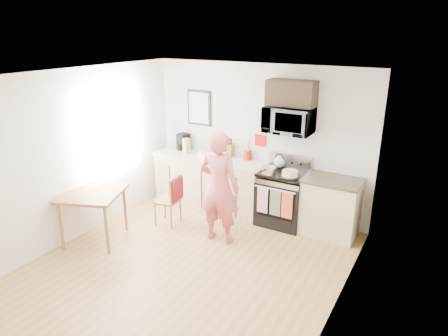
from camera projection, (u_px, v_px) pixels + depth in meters
The scene contains 28 objects.
floor at pixel (184, 269), 5.48m from camera, with size 4.60×4.60×0.00m, color olive.
back_wall at pixel (258, 140), 6.93m from camera, with size 4.00×0.04×2.60m, color silver.
front_wall at pixel (10, 272), 3.17m from camera, with size 4.00×0.04×2.60m, color silver.
left_wall at pixel (72, 157), 5.99m from camera, with size 0.04×4.60×2.60m, color silver.
right_wall at pixel (338, 216), 4.11m from camera, with size 0.04×4.60×2.60m, color silver.
ceiling at pixel (176, 77), 4.62m from camera, with size 4.00×4.60×0.04m, color white.
window at pixel (111, 130), 6.55m from camera, with size 0.06×1.40×1.50m.
cabinet_left at pixel (210, 182), 7.34m from camera, with size 2.10×0.60×0.90m, color #D5C189.
countertop_left at pixel (210, 158), 7.19m from camera, with size 2.14×0.64×0.04m, color beige.
cabinet_right at pixel (330, 208), 6.29m from camera, with size 0.84×0.60×0.90m, color #D5C189.
countertop_right at pixel (333, 180), 6.13m from camera, with size 0.88×0.64×0.04m, color black.
range at pixel (282, 199), 6.65m from camera, with size 0.76×0.70×1.16m.
microwave at pixel (289, 120), 6.30m from camera, with size 0.76×0.51×0.42m, color silver.
upper_cabinet at pixel (292, 93), 6.20m from camera, with size 0.76×0.35×0.40m, color black.
wall_art at pixel (199, 108), 7.33m from camera, with size 0.50×0.04×0.65m.
wall_trivet at pixel (260, 140), 6.89m from camera, with size 0.20×0.02×0.20m, color #AE180E.
person at pixel (219, 187), 5.97m from camera, with size 0.64×0.42×1.76m, color #B93336.
dining_table at pixel (92, 198), 6.01m from camera, with size 0.97×0.97×0.80m.
chair at pixel (173, 194), 6.56m from camera, with size 0.44×0.40×0.86m.
knife_block at pixel (230, 150), 7.18m from camera, with size 0.10×0.15×0.23m, color brown.
utensil_crock at pixel (248, 151), 7.01m from camera, with size 0.13×0.13×0.40m.
fruit_bowl at pixel (207, 154), 7.23m from camera, with size 0.25×0.25×0.09m.
milk_carton at pixel (187, 146), 7.36m from camera, with size 0.11×0.11×0.28m, color tan.
coffee_maker at pixel (183, 142), 7.57m from camera, with size 0.20×0.27×0.31m.
bread_bag at pixel (205, 156), 7.02m from camera, with size 0.32×0.15×0.12m, color #D2BA6E.
cake at pixel (290, 174), 6.25m from camera, with size 0.31×0.31×0.10m.
kettle at pixel (279, 162), 6.66m from camera, with size 0.19×0.19×0.24m.
pot at pixel (269, 170), 6.39m from camera, with size 0.22×0.38×0.11m.
Camera 1 is at (2.84, -3.80, 3.12)m, focal length 32.00 mm.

